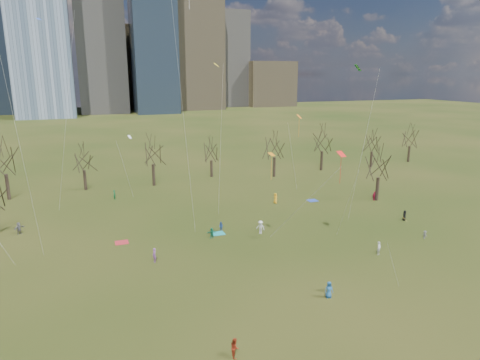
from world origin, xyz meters
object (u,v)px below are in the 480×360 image
object	(u,v)px
blanket_navy	(312,200)
blanket_crimson	(122,242)
person_0	(329,290)
blanket_teal	(218,233)
person_2	(235,347)
person_1	(379,248)

from	to	relation	value
blanket_navy	blanket_crimson	bearing A→B (deg)	-165.49
blanket_navy	person_0	bearing A→B (deg)	-116.36
blanket_teal	person_2	world-z (taller)	person_2
blanket_teal	person_1	distance (m)	19.94
blanket_crimson	blanket_navy	bearing A→B (deg)	14.51
blanket_crimson	person_2	size ratio (longest dim) A/B	1.06
blanket_teal	blanket_navy	world-z (taller)	same
blanket_crimson	person_0	xyz separation A→B (m)	(16.97, -20.25, 0.78)
blanket_crimson	person_2	bearing A→B (deg)	-76.71
person_0	blanket_crimson	bearing A→B (deg)	142.74
blanket_teal	person_2	distance (m)	25.07
blanket_teal	person_1	size ratio (longest dim) A/B	1.03
blanket_crimson	person_1	xyz separation A→B (m)	(27.54, -13.64, 0.76)
person_1	person_2	bearing A→B (deg)	-179.09
person_0	blanket_navy	bearing A→B (deg)	76.41
blanket_crimson	person_2	xyz separation A→B (m)	(5.99, -25.37, 0.74)
person_1	person_2	world-z (taller)	person_1
person_1	person_2	xyz separation A→B (m)	(-21.55, -11.74, -0.02)
person_0	person_1	size ratio (longest dim) A/B	1.02
blanket_teal	blanket_navy	bearing A→B (deg)	25.66
blanket_navy	person_2	xyz separation A→B (m)	(-24.99, -33.39, 0.74)
blanket_navy	person_0	size ratio (longest dim) A/B	1.01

